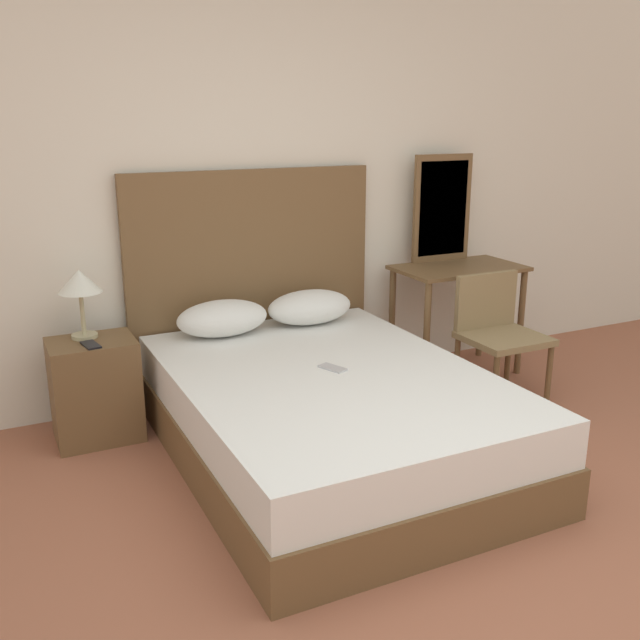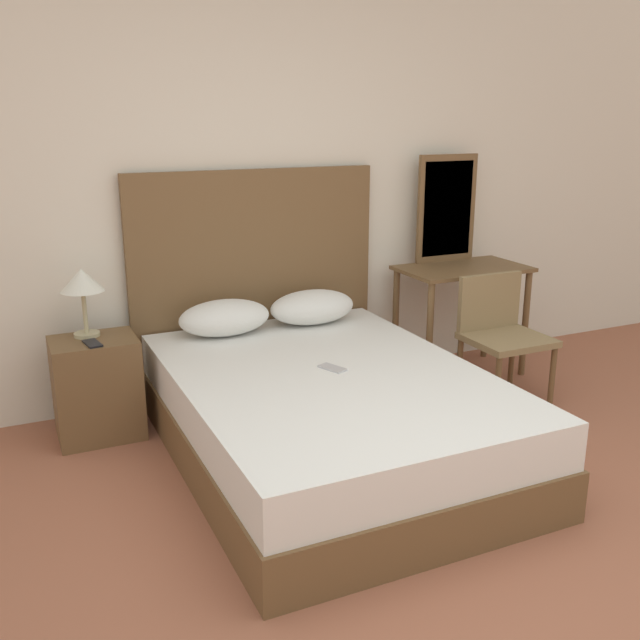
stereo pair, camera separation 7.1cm
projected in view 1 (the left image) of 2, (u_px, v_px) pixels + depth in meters
The scene contains 13 objects.
ground_plane at pixel (499, 618), 2.57m from camera, with size 16.00×16.00×0.00m, color #9E5B42.
wall_back at pixel (244, 180), 4.38m from camera, with size 10.00×0.06×2.70m.
bed at pixel (329, 415), 3.71m from camera, with size 1.52×2.10×0.48m.
headboard at pixel (253, 284), 4.50m from camera, with size 1.59×0.05×1.42m.
pillow_left at pixel (222, 318), 4.21m from camera, with size 0.55×0.33×0.21m.
pillow_right at pixel (310, 307), 4.45m from camera, with size 0.55×0.33×0.21m.
phone_on_bed at pixel (332, 368), 3.68m from camera, with size 0.12×0.17×0.01m.
nightstand at pixel (95, 390), 3.92m from camera, with size 0.46×0.36×0.57m.
table_lamp at pixel (80, 285), 3.81m from camera, with size 0.23×0.23×0.38m.
phone_on_nightstand at pixel (91, 345), 3.76m from camera, with size 0.09×0.16×0.01m.
vanity_desk at pixel (458, 287), 4.83m from camera, with size 0.85×0.50×0.76m.
vanity_mirror at pixel (442, 208), 4.89m from camera, with size 0.45×0.03×0.73m.
chair at pixel (497, 328), 4.44m from camera, with size 0.48×0.44×0.79m.
Camera 1 is at (-1.53, -1.66, 1.75)m, focal length 40.00 mm.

